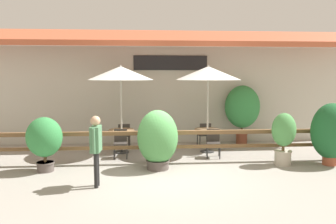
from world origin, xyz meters
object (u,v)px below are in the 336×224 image
(dining_table_near, at_px, (122,134))
(patio_umbrella_middle, at_px, (208,73))
(chair_middle_streetside, at_px, (213,141))
(potted_plant_entrance_palm, at_px, (284,135))
(potted_plant_corner_fern, at_px, (158,139))
(chair_middle_wallside, at_px, (204,134))
(potted_plant_small_flowering, at_px, (331,132))
(potted_plant_tall_tropical, at_px, (242,108))
(patio_umbrella_near, at_px, (121,73))
(dining_table_middle, at_px, (207,134))
(chair_near_wallside, at_px, (124,134))
(chair_near_streetside, at_px, (121,142))
(potted_plant_broad_leaf, at_px, (44,139))
(pedestrian, at_px, (96,142))

(dining_table_near, height_order, patio_umbrella_middle, patio_umbrella_middle)
(chair_middle_streetside, height_order, potted_plant_entrance_palm, potted_plant_entrance_palm)
(dining_table_near, height_order, potted_plant_corner_fern, potted_plant_corner_fern)
(chair_middle_wallside, distance_m, potted_plant_small_flowering, 4.06)
(potted_plant_tall_tropical, bearing_deg, potted_plant_small_flowering, -61.58)
(patio_umbrella_middle, xyz_separation_m, potted_plant_corner_fern, (-1.73, -1.88, -1.78))
(patio_umbrella_near, distance_m, dining_table_middle, 3.47)
(chair_near_wallside, xyz_separation_m, potted_plant_tall_tropical, (4.34, 0.45, 0.86))
(dining_table_near, height_order, chair_near_wallside, chair_near_wallside)
(dining_table_middle, xyz_separation_m, potted_plant_corner_fern, (-1.73, -1.88, 0.22))
(potted_plant_entrance_palm, bearing_deg, patio_umbrella_middle, 136.48)
(chair_near_wallside, bearing_deg, dining_table_middle, 156.53)
(dining_table_near, bearing_deg, potted_plant_corner_fern, -61.01)
(potted_plant_corner_fern, bearing_deg, patio_umbrella_middle, 47.38)
(chair_middle_streetside, xyz_separation_m, potted_plant_small_flowering, (3.12, -1.14, 0.46))
(chair_near_streetside, relative_size, potted_plant_corner_fern, 0.54)
(dining_table_middle, bearing_deg, chair_near_streetside, -169.34)
(chair_near_wallside, bearing_deg, patio_umbrella_middle, 156.53)
(potted_plant_small_flowering, bearing_deg, chair_middle_wallside, 141.20)
(chair_near_wallside, bearing_deg, dining_table_near, 78.59)
(patio_umbrella_near, bearing_deg, potted_plant_entrance_palm, -21.65)
(potted_plant_entrance_palm, relative_size, potted_plant_corner_fern, 0.92)
(patio_umbrella_middle, bearing_deg, dining_table_near, 177.78)
(patio_umbrella_middle, relative_size, chair_middle_streetside, 3.29)
(chair_near_streetside, relative_size, potted_plant_entrance_palm, 0.59)
(potted_plant_broad_leaf, bearing_deg, patio_umbrella_middle, 21.72)
(patio_umbrella_middle, relative_size, potted_plant_tall_tropical, 1.32)
(dining_table_near, relative_size, potted_plant_broad_leaf, 0.58)
(patio_umbrella_middle, bearing_deg, chair_middle_streetside, -85.52)
(chair_middle_streetside, bearing_deg, potted_plant_broad_leaf, -157.16)
(potted_plant_broad_leaf, bearing_deg, potted_plant_small_flowering, 0.32)
(dining_table_near, relative_size, pedestrian, 0.51)
(potted_plant_entrance_palm, distance_m, pedestrian, 5.24)
(chair_middle_wallside, height_order, potted_plant_small_flowering, potted_plant_small_flowering)
(patio_umbrella_middle, xyz_separation_m, pedestrian, (-3.18, -3.22, -1.56))
(chair_middle_streetside, xyz_separation_m, potted_plant_tall_tropical, (1.48, 1.90, 0.86))
(potted_plant_broad_leaf, bearing_deg, potted_plant_tall_tropical, 26.24)
(chair_near_wallside, bearing_deg, potted_plant_broad_leaf, 45.46)
(dining_table_middle, height_order, chair_middle_wallside, chair_middle_wallside)
(chair_near_wallside, height_order, chair_middle_wallside, same)
(dining_table_near, distance_m, patio_umbrella_middle, 3.47)
(chair_middle_streetside, bearing_deg, potted_plant_corner_fern, -137.48)
(pedestrian, bearing_deg, dining_table_middle, 138.10)
(potted_plant_broad_leaf, bearing_deg, dining_table_near, 46.54)
(patio_umbrella_near, relative_size, chair_near_wallside, 3.29)
(dining_table_near, bearing_deg, patio_umbrella_middle, -2.22)
(potted_plant_small_flowering, bearing_deg, potted_plant_corner_fern, -179.47)
(dining_table_middle, bearing_deg, potted_plant_corner_fern, -132.62)
(chair_near_streetside, distance_m, chair_near_wallside, 1.28)
(dining_table_near, height_order, dining_table_middle, same)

